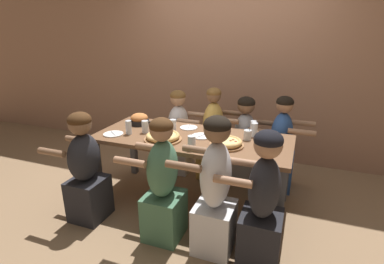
{
  "coord_description": "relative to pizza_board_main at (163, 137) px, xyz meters",
  "views": [
    {
      "loc": [
        1.01,
        -2.69,
        1.79
      ],
      "look_at": [
        0.0,
        0.0,
        0.8
      ],
      "focal_mm": 28.0,
      "sensor_mm": 36.0,
      "label": 1
    }
  ],
  "objects": [
    {
      "name": "empty_plate_b",
      "position": [
        0.33,
        0.23,
        -0.03
      ],
      "size": [
        0.21,
        0.21,
        0.02
      ],
      "color": "white",
      "rests_on": "dining_table"
    },
    {
      "name": "diner_near_left",
      "position": [
        -0.61,
        -0.45,
        -0.27
      ],
      "size": [
        0.51,
        0.4,
        1.09
      ],
      "rotation": [
        0.0,
        0.0,
        1.57
      ],
      "color": "#232328",
      "rests_on": "ground"
    },
    {
      "name": "diner_far_center",
      "position": [
        0.27,
        0.84,
        -0.26
      ],
      "size": [
        0.51,
        0.4,
        1.14
      ],
      "rotation": [
        0.0,
        0.0,
        -1.57
      ],
      "color": "gold",
      "rests_on": "ground"
    },
    {
      "name": "cocktail_glass_blue",
      "position": [
        0.78,
        0.3,
        0.01
      ],
      "size": [
        0.08,
        0.08,
        0.12
      ],
      "color": "silver",
      "rests_on": "dining_table"
    },
    {
      "name": "drinking_glass_d",
      "position": [
        0.35,
        -0.12,
        0.02
      ],
      "size": [
        0.07,
        0.07,
        0.13
      ],
      "color": "silver",
      "rests_on": "dining_table"
    },
    {
      "name": "empty_plate_a",
      "position": [
        -0.56,
        -0.04,
        -0.03
      ],
      "size": [
        0.21,
        0.21,
        0.02
      ],
      "color": "white",
      "rests_on": "dining_table"
    },
    {
      "name": "diner_far_midright",
      "position": [
        0.66,
        0.84,
        -0.29
      ],
      "size": [
        0.51,
        0.4,
        1.06
      ],
      "rotation": [
        0.0,
        0.0,
        -1.57
      ],
      "color": "#99999E",
      "rests_on": "ground"
    },
    {
      "name": "diner_near_center",
      "position": [
        0.21,
        -0.45,
        -0.26
      ],
      "size": [
        0.51,
        0.4,
        1.12
      ],
      "rotation": [
        0.0,
        0.0,
        1.57
      ],
      "color": "#477556",
      "rests_on": "ground"
    },
    {
      "name": "drinking_glass_f",
      "position": [
        -0.41,
        0.04,
        0.03
      ],
      "size": [
        0.06,
        0.06,
        0.15
      ],
      "color": "silver",
      "rests_on": "dining_table"
    },
    {
      "name": "drinking_glass_b",
      "position": [
        -0.28,
        0.14,
        0.03
      ],
      "size": [
        0.07,
        0.07,
        0.13
      ],
      "color": "silver",
      "rests_on": "dining_table"
    },
    {
      "name": "pizza_board_second",
      "position": [
        0.63,
        0.06,
        0.0
      ],
      "size": [
        0.32,
        0.32,
        0.07
      ],
      "color": "#996B42",
      "rests_on": "dining_table"
    },
    {
      "name": "diner_far_midleft",
      "position": [
        -0.19,
        0.84,
        -0.29
      ],
      "size": [
        0.51,
        0.4,
        1.08
      ],
      "rotation": [
        0.0,
        0.0,
        -1.57
      ],
      "color": "silver",
      "rests_on": "ground"
    },
    {
      "name": "drinking_glass_e",
      "position": [
        0.8,
        0.51,
        0.03
      ],
      "size": [
        0.06,
        0.06,
        0.14
      ],
      "color": "silver",
      "rests_on": "dining_table"
    },
    {
      "name": "pizza_board_main",
      "position": [
        0.0,
        0.0,
        0.0
      ],
      "size": [
        0.37,
        0.37,
        0.07
      ],
      "color": "#996B42",
      "rests_on": "dining_table"
    },
    {
      "name": "drinking_glass_c",
      "position": [
        -0.03,
        0.31,
        0.02
      ],
      "size": [
        0.07,
        0.07,
        0.12
      ],
      "color": "silver",
      "rests_on": "dining_table"
    },
    {
      "name": "dining_table",
      "position": [
        0.23,
        0.19,
        -0.12
      ],
      "size": [
        1.99,
        0.85,
        0.75
      ],
      "color": "brown",
      "rests_on": "ground"
    },
    {
      "name": "drinking_glass_a",
      "position": [
        0.82,
        0.43,
        0.03
      ],
      "size": [
        0.07,
        0.07,
        0.14
      ],
      "color": "silver",
      "rests_on": "dining_table"
    },
    {
      "name": "diner_far_right",
      "position": [
        1.08,
        0.84,
        -0.28
      ],
      "size": [
        0.51,
        0.4,
        1.1
      ],
      "rotation": [
        0.0,
        0.0,
        -1.57
      ],
      "color": "#2D5193",
      "rests_on": "ground"
    },
    {
      "name": "ground_plane",
      "position": [
        0.23,
        0.19,
        -0.78
      ],
      "size": [
        18.0,
        18.0,
        0.0
      ],
      "primitive_type": "plane",
      "color": "#896B4C",
      "rests_on": "ground"
    },
    {
      "name": "restaurant_back_panel",
      "position": [
        0.23,
        1.63,
        0.82
      ],
      "size": [
        10.0,
        0.06,
        3.2
      ],
      "primitive_type": "cube",
      "color": "#9E7056",
      "rests_on": "ground"
    },
    {
      "name": "diner_near_right",
      "position": [
        1.05,
        -0.45,
        -0.26
      ],
      "size": [
        0.51,
        0.4,
        1.12
      ],
      "rotation": [
        0.0,
        0.0,
        1.57
      ],
      "color": "#232328",
      "rests_on": "ground"
    },
    {
      "name": "diner_near_midright",
      "position": [
        0.67,
        -0.45,
        -0.23
      ],
      "size": [
        0.51,
        0.4,
        1.18
      ],
      "rotation": [
        0.0,
        0.0,
        1.57
      ],
      "color": "silver",
      "rests_on": "ground"
    },
    {
      "name": "skillet_bowl",
      "position": [
        -0.48,
        0.37,
        0.02
      ],
      "size": [
        0.32,
        0.22,
        0.13
      ],
      "color": "black",
      "rests_on": "dining_table"
    },
    {
      "name": "empty_plate_c",
      "position": [
        0.1,
        0.44,
        -0.03
      ],
      "size": [
        0.19,
        0.19,
        0.02
      ],
      "color": "white",
      "rests_on": "dining_table"
    }
  ]
}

